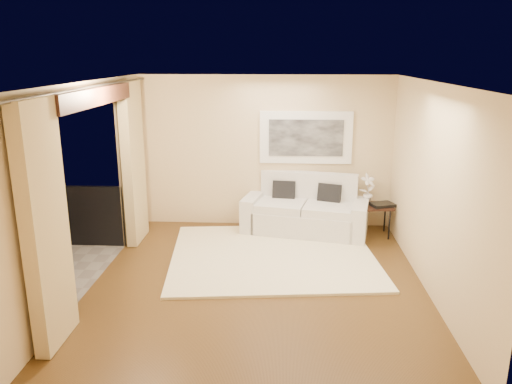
# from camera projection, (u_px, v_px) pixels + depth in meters

# --- Properties ---
(floor) EXTENTS (5.00, 5.00, 0.00)m
(floor) POSITION_uv_depth(u_px,v_px,m) (258.00, 283.00, 6.86)
(floor) COLOR #573B19
(floor) RESTS_ON ground
(room_shell) EXTENTS (5.00, 6.40, 5.00)m
(room_shell) POSITION_uv_depth(u_px,v_px,m) (90.00, 96.00, 6.30)
(room_shell) COLOR white
(room_shell) RESTS_ON ground
(balcony) EXTENTS (1.81, 2.60, 1.17)m
(balcony) POSITION_uv_depth(u_px,v_px,m) (23.00, 265.00, 6.99)
(balcony) COLOR #605B56
(balcony) RESTS_ON ground
(curtains) EXTENTS (0.16, 4.80, 2.64)m
(curtains) POSITION_uv_depth(u_px,v_px,m) (99.00, 187.00, 6.61)
(curtains) COLOR #CCB57D
(curtains) RESTS_ON ground
(artwork) EXTENTS (1.62, 0.07, 0.92)m
(artwork) POSITION_uv_depth(u_px,v_px,m) (306.00, 138.00, 8.76)
(artwork) COLOR white
(artwork) RESTS_ON room_shell
(rug) EXTENTS (3.37, 3.01, 0.04)m
(rug) POSITION_uv_depth(u_px,v_px,m) (273.00, 255.00, 7.74)
(rug) COLOR #FFF4CD
(rug) RESTS_ON floor
(sofa) EXTENTS (2.26, 1.33, 1.02)m
(sofa) POSITION_uv_depth(u_px,v_px,m) (306.00, 212.00, 8.74)
(sofa) COLOR silver
(sofa) RESTS_ON floor
(side_table) EXTENTS (0.55, 0.55, 0.54)m
(side_table) POSITION_uv_depth(u_px,v_px,m) (376.00, 208.00, 8.55)
(side_table) COLOR black
(side_table) RESTS_ON floor
(tray) EXTENTS (0.45, 0.39, 0.05)m
(tray) POSITION_uv_depth(u_px,v_px,m) (382.00, 205.00, 8.47)
(tray) COLOR black
(tray) RESTS_ON side_table
(orchid) EXTENTS (0.32, 0.28, 0.51)m
(orchid) POSITION_uv_depth(u_px,v_px,m) (368.00, 188.00, 8.60)
(orchid) COLOR white
(orchid) RESTS_ON side_table
(bistro_table) EXTENTS (0.74, 0.74, 0.76)m
(bistro_table) POSITION_uv_depth(u_px,v_px,m) (34.00, 227.00, 7.06)
(bistro_table) COLOR black
(bistro_table) RESTS_ON balcony
(balcony_chair_far) EXTENTS (0.54, 0.54, 0.97)m
(balcony_chair_far) POSITION_uv_depth(u_px,v_px,m) (26.00, 224.00, 7.53)
(balcony_chair_far) COLOR black
(balcony_chair_far) RESTS_ON balcony
(balcony_chair_near) EXTENTS (0.51, 0.51, 1.07)m
(balcony_chair_near) POSITION_uv_depth(u_px,v_px,m) (41.00, 245.00, 6.54)
(balcony_chair_near) COLOR black
(balcony_chair_near) RESTS_ON balcony
(ice_bucket) EXTENTS (0.18, 0.18, 0.20)m
(ice_bucket) POSITION_uv_depth(u_px,v_px,m) (21.00, 213.00, 7.08)
(ice_bucket) COLOR silver
(ice_bucket) RESTS_ON bistro_table
(candle) EXTENTS (0.06, 0.06, 0.07)m
(candle) POSITION_uv_depth(u_px,v_px,m) (42.00, 216.00, 7.15)
(candle) COLOR #F73B16
(candle) RESTS_ON bistro_table
(vase) EXTENTS (0.04, 0.04, 0.18)m
(vase) POSITION_uv_depth(u_px,v_px,m) (27.00, 219.00, 6.87)
(vase) COLOR silver
(vase) RESTS_ON bistro_table
(glass_a) EXTENTS (0.06, 0.06, 0.12)m
(glass_a) POSITION_uv_depth(u_px,v_px,m) (40.00, 219.00, 6.94)
(glass_a) COLOR silver
(glass_a) RESTS_ON bistro_table
(glass_b) EXTENTS (0.06, 0.06, 0.12)m
(glass_b) POSITION_uv_depth(u_px,v_px,m) (43.00, 218.00, 6.99)
(glass_b) COLOR silver
(glass_b) RESTS_ON bistro_table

